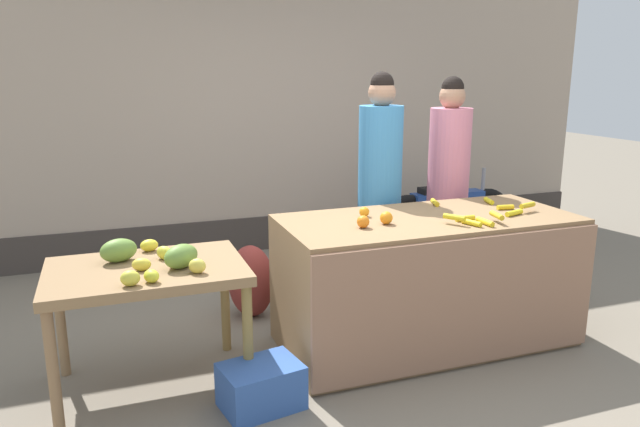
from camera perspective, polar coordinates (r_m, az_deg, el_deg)
The scene contains 12 objects.
ground_plane at distance 4.22m, azimuth 3.93°, elevation -12.94°, with size 24.00×24.00×0.00m, color #756B5B.
market_wall_back at distance 6.30m, azimuth -5.79°, elevation 10.84°, with size 7.83×0.23×3.24m.
fruit_stall_counter at distance 4.24m, azimuth 10.19°, elevation -6.33°, with size 2.01×0.92×0.91m.
side_table_wooden at distance 3.65m, azimuth -16.21°, elevation -6.28°, with size 1.13×0.77×0.77m.
banana_bunch_pile at distance 4.21m, azimuth 15.46°, elevation 0.10°, with size 0.80×0.77×0.07m.
orange_pile at distance 3.88m, azimuth 5.08°, elevation -0.41°, with size 0.26×0.34×0.08m.
mango_papaya_pile at distance 3.60m, azimuth -15.76°, elevation -3.96°, with size 0.59×0.70×0.14m.
vendor_woman_blue_shirt at distance 4.69m, azimuth 5.72°, elevation 2.00°, with size 0.34×0.34×1.87m.
vendor_woman_pink_shirt at distance 5.07m, azimuth 12.11°, elevation 2.42°, with size 0.34×0.34×1.83m.
parked_motorcycle at distance 6.38m, azimuth 12.01°, elevation -0.12°, with size 1.60×0.18×0.88m.
produce_crate at distance 3.54m, azimuth -5.66°, elevation -16.11°, with size 0.44×0.32×0.26m, color #3359A5.
produce_sack at distance 4.68m, azimuth -6.61°, elevation -6.44°, with size 0.36×0.30×0.57m, color maroon.
Camera 1 is at (-1.55, -3.44, 1.88)m, focal length 33.46 mm.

